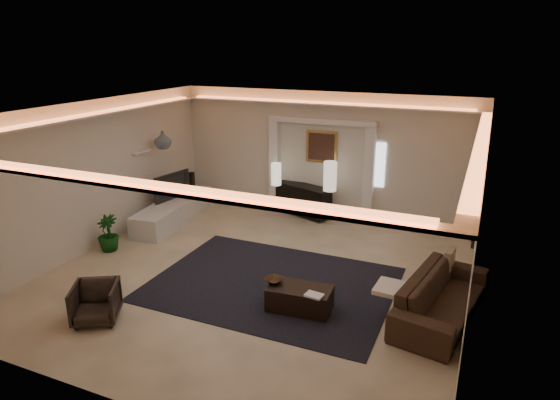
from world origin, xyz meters
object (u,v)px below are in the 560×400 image
at_px(sofa, 442,297).
at_px(armchair, 96,303).
at_px(console, 303,199).
at_px(coffee_table, 300,298).

height_order(sofa, armchair, sofa).
xyz_separation_m(console, armchair, (-1.17, -5.51, -0.11)).
distance_m(coffee_table, armchair, 3.03).
xyz_separation_m(coffee_table, armchair, (-2.65, -1.47, 0.09)).
relative_size(console, armchair, 2.14).
bearing_deg(armchair, coffee_table, -0.65).
xyz_separation_m(console, sofa, (3.50, -3.39, -0.07)).
distance_m(sofa, armchair, 5.13).
relative_size(sofa, armchair, 3.49).
bearing_deg(sofa, console, 56.39).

